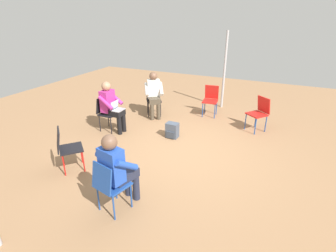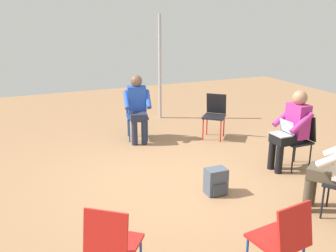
% 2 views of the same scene
% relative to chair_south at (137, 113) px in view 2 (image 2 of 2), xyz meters
% --- Properties ---
extents(ground_plane, '(14.00, 14.00, 0.00)m').
position_rel_chair_south_xyz_m(ground_plane, '(0.21, 2.12, -0.50)').
color(ground_plane, '#99704C').
extents(chair_south, '(0.48, 0.51, 0.85)m').
position_rel_chair_south_xyz_m(chair_south, '(0.00, 0.00, 0.00)').
color(chair_south, '#1E4799').
rests_on(chair_south, ground).
extents(chair_northeast, '(0.58, 0.58, 0.85)m').
position_rel_chair_south_xyz_m(chair_northeast, '(1.57, 3.94, 0.00)').
color(chair_northeast, red).
rests_on(chair_northeast, ground).
extents(chair_southwest, '(0.58, 0.59, 0.85)m').
position_rel_chair_south_xyz_m(chair_southwest, '(-1.39, 0.59, 0.00)').
color(chair_southwest, black).
rests_on(chair_southwest, ground).
extents(chair_north, '(0.44, 0.48, 0.85)m').
position_rel_chair_south_xyz_m(chair_north, '(0.19, 4.45, 0.00)').
color(chair_north, red).
rests_on(chair_north, ground).
extents(chair_west, '(0.44, 0.40, 0.85)m').
position_rel_chair_south_xyz_m(chair_west, '(-1.85, 2.39, 0.00)').
color(chair_west, black).
rests_on(chair_west, ground).
extents(person_with_laptop, '(0.52, 0.49, 1.24)m').
position_rel_chair_south_xyz_m(person_with_laptop, '(-1.68, 2.39, 0.20)').
color(person_with_laptop, black).
rests_on(person_with_laptop, ground).
extents(person_in_blue, '(0.57, 0.57, 1.24)m').
position_rel_chair_south_xyz_m(person_in_blue, '(0.04, 0.16, 0.20)').
color(person_in_blue, '#23283D').
rests_on(person_in_blue, ground).
extents(backpack_near_laptop_user, '(0.28, 0.25, 0.36)m').
position_rel_chair_south_xyz_m(backpack_near_laptop_user, '(-0.20, 2.67, -0.34)').
color(backpack_near_laptop_user, '#475160').
rests_on(backpack_near_laptop_user, ground).
extents(tent_pole_near, '(0.07, 0.07, 2.32)m').
position_rel_chair_south_xyz_m(tent_pole_near, '(-0.95, -1.12, 0.67)').
color(tent_pole_near, '#B2B2B7').
rests_on(tent_pole_near, ground).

